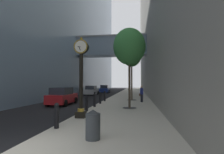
{
  "coord_description": "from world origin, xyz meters",
  "views": [
    {
      "loc": [
        3.81,
        -4.76,
        2.13
      ],
      "look_at": [
        0.82,
        17.36,
        2.89
      ],
      "focal_mm": 29.2,
      "sensor_mm": 36.0,
      "label": 1
    }
  ],
  "objects_px": {
    "pedestrian_walking": "(142,93)",
    "car_blue_near": "(105,89)",
    "bollard_nearest": "(57,115)",
    "bollard_fourth": "(95,100)",
    "street_clock": "(81,73)",
    "street_tree_near": "(129,47)",
    "car_red_far": "(62,96)",
    "car_silver_mid": "(91,91)",
    "street_tree_mid_near": "(132,56)",
    "bollard_fifth": "(100,98)",
    "trash_bin": "(93,124)",
    "bollard_sixth": "(105,96)",
    "bollard_third": "(87,103)"
  },
  "relations": [
    {
      "from": "street_clock",
      "to": "bollard_nearest",
      "type": "bearing_deg",
      "value": -96.9
    },
    {
      "from": "street_clock",
      "to": "bollard_nearest",
      "type": "xyz_separation_m",
      "value": [
        -0.31,
        -2.55,
        -1.99
      ]
    },
    {
      "from": "bollard_nearest",
      "to": "trash_bin",
      "type": "xyz_separation_m",
      "value": [
        1.97,
        -1.35,
        -0.05
      ]
    },
    {
      "from": "trash_bin",
      "to": "car_blue_near",
      "type": "height_order",
      "value": "car_blue_near"
    },
    {
      "from": "street_tree_mid_near",
      "to": "bollard_nearest",
      "type": "bearing_deg",
      "value": -101.89
    },
    {
      "from": "street_tree_near",
      "to": "car_red_far",
      "type": "bearing_deg",
      "value": 160.44
    },
    {
      "from": "trash_bin",
      "to": "bollard_fifth",
      "type": "bearing_deg",
      "value": 100.07
    },
    {
      "from": "pedestrian_walking",
      "to": "car_blue_near",
      "type": "xyz_separation_m",
      "value": [
        -7.41,
        19.56,
        -0.22
      ]
    },
    {
      "from": "bollard_nearest",
      "to": "bollard_fourth",
      "type": "xyz_separation_m",
      "value": [
        0.0,
        7.32,
        0.0
      ]
    },
    {
      "from": "street_clock",
      "to": "pedestrian_walking",
      "type": "height_order",
      "value": "street_clock"
    },
    {
      "from": "bollard_fourth",
      "to": "car_blue_near",
      "type": "distance_m",
      "value": 24.26
    },
    {
      "from": "street_tree_mid_near",
      "to": "car_silver_mid",
      "type": "bearing_deg",
      "value": 126.43
    },
    {
      "from": "street_tree_near",
      "to": "car_red_far",
      "type": "xyz_separation_m",
      "value": [
        -6.68,
        2.37,
        -4.26
      ]
    },
    {
      "from": "street_tree_near",
      "to": "car_silver_mid",
      "type": "height_order",
      "value": "street_tree_near"
    },
    {
      "from": "street_clock",
      "to": "car_blue_near",
      "type": "relative_size",
      "value": 1.15
    },
    {
      "from": "street_tree_mid_near",
      "to": "trash_bin",
      "type": "height_order",
      "value": "street_tree_mid_near"
    },
    {
      "from": "pedestrian_walking",
      "to": "car_silver_mid",
      "type": "height_order",
      "value": "pedestrian_walking"
    },
    {
      "from": "street_tree_mid_near",
      "to": "pedestrian_walking",
      "type": "xyz_separation_m",
      "value": [
        1.1,
        -2.19,
        -4.33
      ]
    },
    {
      "from": "car_red_far",
      "to": "trash_bin",
      "type": "bearing_deg",
      "value": -62.05
    },
    {
      "from": "street_clock",
      "to": "bollard_sixth",
      "type": "height_order",
      "value": "street_clock"
    },
    {
      "from": "bollard_nearest",
      "to": "street_tree_mid_near",
      "type": "xyz_separation_m",
      "value": [
        2.94,
        13.98,
        4.66
      ]
    },
    {
      "from": "bollard_sixth",
      "to": "car_red_far",
      "type": "xyz_separation_m",
      "value": [
        -3.73,
        -2.8,
        0.1
      ]
    },
    {
      "from": "bollard_fourth",
      "to": "pedestrian_walking",
      "type": "height_order",
      "value": "pedestrian_walking"
    },
    {
      "from": "bollard_nearest",
      "to": "pedestrian_walking",
      "type": "height_order",
      "value": "pedestrian_walking"
    },
    {
      "from": "bollard_fourth",
      "to": "car_red_far",
      "type": "relative_size",
      "value": 0.27
    },
    {
      "from": "bollard_nearest",
      "to": "car_blue_near",
      "type": "height_order",
      "value": "car_blue_near"
    },
    {
      "from": "bollard_third",
      "to": "car_blue_near",
      "type": "xyz_separation_m",
      "value": [
        -3.37,
        26.47,
        0.1
      ]
    },
    {
      "from": "bollard_third",
      "to": "car_red_far",
      "type": "distance_m",
      "value": 5.86
    },
    {
      "from": "street_tree_near",
      "to": "car_red_far",
      "type": "relative_size",
      "value": 1.54
    },
    {
      "from": "street_clock",
      "to": "car_silver_mid",
      "type": "relative_size",
      "value": 1.17
    },
    {
      "from": "bollard_third",
      "to": "street_tree_mid_near",
      "type": "distance_m",
      "value": 10.64
    },
    {
      "from": "pedestrian_walking",
      "to": "car_red_far",
      "type": "bearing_deg",
      "value": -162.94
    },
    {
      "from": "bollard_fourth",
      "to": "car_red_far",
      "type": "height_order",
      "value": "car_red_far"
    },
    {
      "from": "bollard_sixth",
      "to": "car_blue_near",
      "type": "bearing_deg",
      "value": 99.99
    },
    {
      "from": "street_clock",
      "to": "trash_bin",
      "type": "bearing_deg",
      "value": -66.89
    },
    {
      "from": "street_tree_mid_near",
      "to": "car_red_far",
      "type": "distance_m",
      "value": 9.29
    },
    {
      "from": "street_clock",
      "to": "car_red_far",
      "type": "distance_m",
      "value": 8.18
    },
    {
      "from": "bollard_nearest",
      "to": "bollard_fourth",
      "type": "relative_size",
      "value": 1.0
    },
    {
      "from": "bollard_third",
      "to": "pedestrian_walking",
      "type": "relative_size",
      "value": 0.65
    },
    {
      "from": "street_tree_mid_near",
      "to": "car_blue_near",
      "type": "xyz_separation_m",
      "value": [
        -6.32,
        17.37,
        -4.55
      ]
    },
    {
      "from": "car_silver_mid",
      "to": "pedestrian_walking",
      "type": "bearing_deg",
      "value": -55.17
    },
    {
      "from": "bollard_third",
      "to": "car_blue_near",
      "type": "distance_m",
      "value": 26.68
    },
    {
      "from": "car_red_far",
      "to": "car_blue_near",
      "type": "bearing_deg",
      "value": 89.06
    },
    {
      "from": "bollard_nearest",
      "to": "pedestrian_walking",
      "type": "distance_m",
      "value": 12.47
    },
    {
      "from": "street_clock",
      "to": "street_tree_near",
      "type": "relative_size",
      "value": 0.72
    },
    {
      "from": "bollard_nearest",
      "to": "bollard_sixth",
      "type": "bearing_deg",
      "value": 90.0
    },
    {
      "from": "bollard_nearest",
      "to": "street_tree_mid_near",
      "type": "relative_size",
      "value": 0.17
    },
    {
      "from": "street_clock",
      "to": "street_tree_mid_near",
      "type": "relative_size",
      "value": 0.71
    },
    {
      "from": "bollard_fifth",
      "to": "trash_bin",
      "type": "xyz_separation_m",
      "value": [
        1.97,
        -11.12,
        -0.05
      ]
    },
    {
      "from": "bollard_nearest",
      "to": "car_silver_mid",
      "type": "relative_size",
      "value": 0.28
    }
  ]
}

